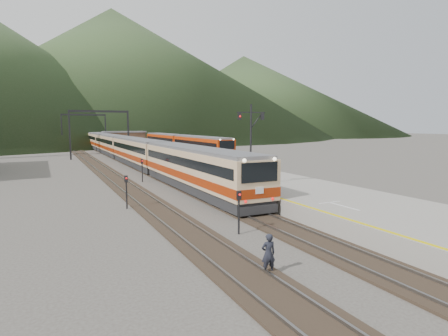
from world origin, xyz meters
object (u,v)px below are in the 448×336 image
signal_mast (251,136)px  worker (268,254)px  main_train (112,144)px  second_train (181,145)px

signal_mast → worker: signal_mast is taller
main_train → signal_mast: size_ratio=16.90×
main_train → signal_mast: bearing=-86.8°
second_train → worker: bearing=-106.1°
signal_mast → second_train: bearing=77.7°
second_train → worker: 56.14m
second_train → signal_mast: signal_mast is taller
main_train → second_train: (11.50, -5.53, -0.15)m
signal_mast → worker: bearing=-117.3°
main_train → signal_mast: signal_mast is taller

